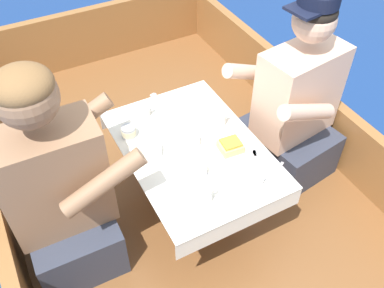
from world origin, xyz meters
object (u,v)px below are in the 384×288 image
person_starboard (294,109)px  coffee_cup_starboard (143,111)px  person_port (60,192)px  sandwich (231,146)px  coffee_cup_center (218,119)px  coffee_cup_port (205,195)px  tin_can (129,132)px

person_starboard → coffee_cup_starboard: bearing=-29.8°
person_starboard → person_port: bearing=-7.9°
sandwich → person_port: bearing=170.5°
sandwich → coffee_cup_center: size_ratio=1.09×
person_starboard → coffee_cup_port: size_ratio=11.21×
person_port → coffee_cup_port: bearing=-30.7°
person_starboard → coffee_cup_port: bearing=16.2°
coffee_cup_port → coffee_cup_center: (0.27, 0.36, 0.00)m
sandwich → coffee_cup_starboard: bearing=121.1°
coffee_cup_port → tin_can: coffee_cup_port is taller
sandwich → coffee_cup_center: (0.04, 0.18, 0.00)m
person_starboard → sandwich: size_ratio=9.60×
person_port → coffee_cup_port: (0.49, -0.31, 0.03)m
person_port → coffee_cup_center: size_ratio=10.54×
person_starboard → coffee_cup_port: 0.75m
tin_can → coffee_cup_starboard: bearing=41.0°
sandwich → coffee_cup_center: bearing=76.6°
coffee_cup_port → coffee_cup_center: coffee_cup_center is taller
coffee_cup_starboard → sandwich: bearing=-58.9°
person_port → tin_can: size_ratio=15.11×
person_port → tin_can: bearing=26.7°
sandwich → coffee_cup_starboard: (-0.24, 0.40, -0.01)m
tin_can → person_starboard: bearing=-12.3°
coffee_cup_center → coffee_cup_port: bearing=-127.3°
person_port → tin_can: 0.41m
coffee_cup_center → tin_can: coffee_cup_center is taller
coffee_cup_port → tin_can: size_ratio=1.34×
sandwich → coffee_cup_port: 0.30m
sandwich → coffee_cup_center: coffee_cup_center is taller
person_port → coffee_cup_center: 0.77m
sandwich → tin_can: size_ratio=1.56×
coffee_cup_port → tin_can: 0.50m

